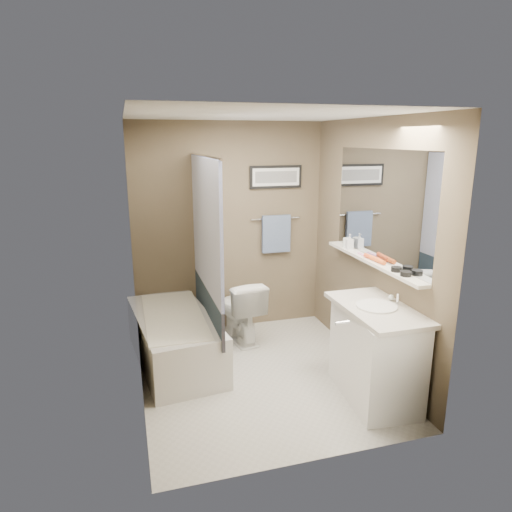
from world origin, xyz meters
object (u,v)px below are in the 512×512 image
object	(u,v)px
toilet	(240,310)
bathtub	(175,339)
candle_bowl_near	(406,274)
hair_brush_back	(372,258)
candle_bowl_far	(396,269)
hair_brush_front	(377,260)
glass_jar	(347,243)
soap_bottle	(349,241)
vanity	(375,355)

from	to	relation	value
toilet	bathtub	bearing A→B (deg)	16.15
toilet	candle_bowl_near	xyz separation A→B (m)	(1.02, -1.54, 0.78)
toilet	candle_bowl_near	size ratio (longest dim) A/B	7.89
bathtub	hair_brush_back	world-z (taller)	hair_brush_back
toilet	candle_bowl_far	size ratio (longest dim) A/B	7.89
bathtub	hair_brush_front	xyz separation A→B (m)	(1.79, -0.76, 0.89)
glass_jar	soap_bottle	bearing A→B (deg)	-90.00
bathtub	toilet	size ratio (longest dim) A/B	2.11
toilet	candle_bowl_near	world-z (taller)	candle_bowl_near
candle_bowl_near	bathtub	bearing A→B (deg)	146.09
hair_brush_front	soap_bottle	size ratio (longest dim) A/B	1.43
bathtub	toilet	world-z (taller)	toilet
vanity	candle_bowl_near	bearing A→B (deg)	-15.55
candle_bowl_near	vanity	bearing A→B (deg)	159.02
vanity	hair_brush_front	xyz separation A→B (m)	(0.19, 0.37, 0.74)
candle_bowl_far	hair_brush_front	size ratio (longest dim) A/B	0.41
candle_bowl_near	candle_bowl_far	distance (m)	0.14
bathtub	hair_brush_back	bearing A→B (deg)	-27.54
vanity	candle_bowl_far	size ratio (longest dim) A/B	10.00
bathtub	toilet	distance (m)	0.85
bathtub	vanity	world-z (taller)	vanity
candle_bowl_far	toilet	bearing A→B (deg)	125.93
hair_brush_front	hair_brush_back	size ratio (longest dim) A/B	1.00
toilet	hair_brush_front	distance (m)	1.69
candle_bowl_near	hair_brush_back	bearing A→B (deg)	90.00
bathtub	soap_bottle	distance (m)	2.03
vanity	glass_jar	distance (m)	1.25
toilet	hair_brush_front	bearing A→B (deg)	125.06
candle_bowl_near	candle_bowl_far	xyz separation A→B (m)	(0.00, 0.14, 0.00)
soap_bottle	vanity	bearing A→B (deg)	-101.40
hair_brush_front	hair_brush_back	world-z (taller)	same
bathtub	soap_bottle	xyz separation A→B (m)	(1.79, -0.21, 0.94)
candle_bowl_near	hair_brush_front	world-z (taller)	hair_brush_front
candle_bowl_near	candle_bowl_far	size ratio (longest dim) A/B	1.00
toilet	candle_bowl_near	bearing A→B (deg)	115.73
toilet	glass_jar	world-z (taller)	glass_jar
bathtub	hair_brush_back	distance (m)	2.10
bathtub	hair_brush_back	xyz separation A→B (m)	(1.79, -0.67, 0.89)
toilet	vanity	world-z (taller)	vanity
soap_bottle	hair_brush_front	bearing A→B (deg)	-90.00
bathtub	glass_jar	bearing A→B (deg)	-11.92
vanity	glass_jar	world-z (taller)	glass_jar
vanity	candle_bowl_near	world-z (taller)	candle_bowl_near
bathtub	candle_bowl_near	xyz separation A→B (m)	(1.79, -1.20, 0.89)
candle_bowl_near	soap_bottle	size ratio (longest dim) A/B	0.59
toilet	vanity	distance (m)	1.69
vanity	hair_brush_back	bearing A→B (deg)	73.42
candle_bowl_far	hair_brush_back	world-z (taller)	hair_brush_back
glass_jar	candle_bowl_far	bearing A→B (deg)	-90.00
bathtub	hair_brush_front	bearing A→B (deg)	-29.99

